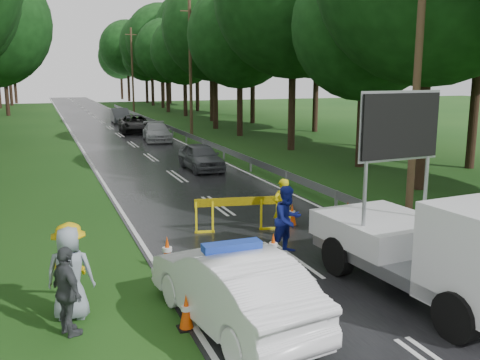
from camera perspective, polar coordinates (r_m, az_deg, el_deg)
name	(u,v)px	position (r m, az deg, el deg)	size (l,w,h in m)	color
ground	(291,259)	(13.92, 5.45, -8.43)	(160.00, 160.00, 0.00)	#164012
road	(120,135)	(42.40, -12.72, 4.70)	(7.00, 140.00, 0.02)	black
guardrail	(167,127)	(42.69, -7.74, 5.64)	(0.12, 60.06, 0.70)	gray
utility_pole_near	(418,61)	(17.63, 18.47, 11.96)	(1.40, 0.24, 10.00)	#4B3A23
utility_pole_mid	(190,68)	(41.25, -5.30, 11.78)	(1.40, 0.24, 10.00)	#4B3A23
utility_pole_far	(132,70)	(66.66, -11.41, 11.42)	(1.40, 0.24, 10.00)	#4B3A23
police_sedan	(232,288)	(10.21, -0.86, -11.43)	(2.25, 4.68, 1.63)	white
work_truck	(439,247)	(11.91, 20.46, -6.69)	(2.78, 5.53, 4.27)	gray
barrier	(237,206)	(15.98, -0.31, -2.79)	(2.53, 0.52, 1.06)	yellow
officer	(282,207)	(15.69, 4.55, -2.90)	(0.62, 0.41, 1.70)	#D0BD0B
civilian	(288,220)	(14.13, 5.10, -4.25)	(0.89, 0.69, 1.82)	navy
bystander_left	(70,269)	(11.12, -17.64, -9.03)	(1.20, 0.69, 1.86)	#DEB00C
bystander_mid	(67,292)	(10.29, -17.95, -11.26)	(0.98, 0.41, 1.68)	#3A3E42
bystander_right	(70,273)	(10.92, -17.68, -9.44)	(0.90, 0.59, 1.85)	#85909F
queue_car_first	(201,157)	(26.43, -4.19, 2.50)	(1.55, 3.85, 1.31)	#46484E
queue_car_second	(157,132)	(38.19, -8.86, 5.09)	(1.79, 4.41, 1.28)	#A6A8AE
queue_car_third	(135,124)	(43.96, -11.14, 5.88)	(2.30, 5.00, 1.39)	black
queue_car_fourth	(120,116)	(52.58, -12.67, 6.70)	(1.51, 4.32, 1.42)	#43464B
cone_near_left	(186,312)	(10.28, -5.76, -13.83)	(0.33, 0.33, 0.69)	black
cone_center	(273,248)	(13.60, 3.56, -7.25)	(0.36, 0.36, 0.76)	black
cone_far	(292,215)	(16.81, 5.58, -3.73)	(0.34, 0.34, 0.71)	black
cone_left_mid	(167,253)	(13.26, -7.76, -7.71)	(0.39, 0.39, 0.82)	black
cone_right	(348,212)	(17.44, 11.40, -3.38)	(0.33, 0.33, 0.69)	black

